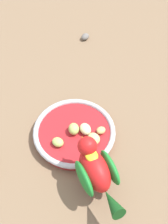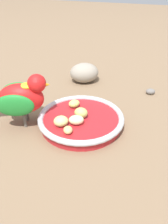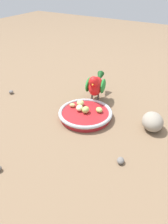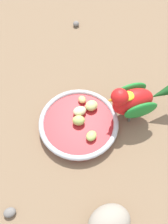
{
  "view_description": "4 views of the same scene",
  "coord_description": "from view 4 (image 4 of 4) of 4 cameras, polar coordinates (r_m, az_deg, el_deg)",
  "views": [
    {
      "loc": [
        0.04,
        0.49,
        0.77
      ],
      "look_at": [
        -0.02,
        -0.04,
        0.07
      ],
      "focal_mm": 54.26,
      "sensor_mm": 36.0,
      "label": 1
    },
    {
      "loc": [
        -0.49,
        -0.16,
        0.37
      ],
      "look_at": [
        -0.01,
        -0.02,
        0.06
      ],
      "focal_mm": 39.37,
      "sensor_mm": 36.0,
      "label": 2
    },
    {
      "loc": [
        0.4,
        -0.67,
        0.52
      ],
      "look_at": [
        0.02,
        -0.04,
        0.05
      ],
      "focal_mm": 36.25,
      "sensor_mm": 36.0,
      "label": 3
    },
    {
      "loc": [
        0.33,
        0.0,
        0.62
      ],
      "look_at": [
        -0.02,
        0.01,
        0.04
      ],
      "focal_mm": 39.76,
      "sensor_mm": 36.0,
      "label": 4
    }
  ],
  "objects": [
    {
      "name": "apple_piece_3",
      "position": [
        0.67,
        -1.42,
        -1.95
      ],
      "size": [
        0.03,
        0.03,
        0.03
      ],
      "primitive_type": "ellipsoid",
      "rotation": [
        0.0,
        0.0,
        4.72
      ],
      "color": "#B2CC66",
      "rests_on": "feeding_bowl"
    },
    {
      "name": "rock_large",
      "position": [
        0.6,
        5.57,
        -24.07
      ],
      "size": [
        0.11,
        0.12,
        0.07
      ],
      "primitive_type": "ellipsoid",
      "rotation": [
        0.0,
        0.0,
        5.15
      ],
      "color": "gray",
      "rests_on": "ground_plane"
    },
    {
      "name": "pebble_2",
      "position": [
        0.64,
        -16.93,
        -21.24
      ],
      "size": [
        0.03,
        0.03,
        0.02
      ],
      "primitive_type": "ellipsoid",
      "rotation": [
        0.0,
        0.0,
        5.05
      ],
      "color": "slate",
      "rests_on": "ground_plane"
    },
    {
      "name": "ground_plane",
      "position": [
        0.7,
        -0.55,
        -2.94
      ],
      "size": [
        4.0,
        4.0,
        0.0
      ],
      "primitive_type": "plane",
      "color": "#7A6047"
    },
    {
      "name": "feeding_bowl",
      "position": [
        0.69,
        -1.4,
        -2.72
      ],
      "size": [
        0.22,
        0.22,
        0.03
      ],
      "color": "#AD1E23",
      "rests_on": "ground_plane"
    },
    {
      "name": "pebble_1",
      "position": [
        0.96,
        -1.97,
        19.61
      ],
      "size": [
        0.03,
        0.03,
        0.02
      ],
      "primitive_type": "ellipsoid",
      "rotation": [
        0.0,
        0.0,
        2.76
      ],
      "color": "slate",
      "rests_on": "ground_plane"
    },
    {
      "name": "parrot",
      "position": [
        0.66,
        11.31,
        2.64
      ],
      "size": [
        0.11,
        0.2,
        0.14
      ],
      "rotation": [
        0.0,
        0.0,
        -1.28
      ],
      "color": "#59544C",
      "rests_on": "ground_plane"
    },
    {
      "name": "apple_piece_1",
      "position": [
        0.69,
        1.55,
        1.49
      ],
      "size": [
        0.04,
        0.05,
        0.03
      ],
      "primitive_type": "ellipsoid",
      "rotation": [
        0.0,
        0.0,
        2.06
      ],
      "color": "#C6D17A",
      "rests_on": "feeding_bowl"
    },
    {
      "name": "apple_piece_0",
      "position": [
        0.65,
        1.51,
        -5.51
      ],
      "size": [
        0.04,
        0.04,
        0.02
      ],
      "primitive_type": "ellipsoid",
      "rotation": [
        0.0,
        0.0,
        5.6
      ],
      "color": "#B2CC66",
      "rests_on": "feeding_bowl"
    },
    {
      "name": "apple_piece_2",
      "position": [
        0.68,
        -1.19,
        0.2
      ],
      "size": [
        0.04,
        0.04,
        0.02
      ],
      "primitive_type": "ellipsoid",
      "rotation": [
        0.0,
        0.0,
        1.88
      ],
      "color": "beige",
      "rests_on": "feeding_bowl"
    },
    {
      "name": "apple_piece_4",
      "position": [
        0.71,
        -0.65,
        2.87
      ],
      "size": [
        0.03,
        0.03,
        0.02
      ],
      "primitive_type": "ellipsoid",
      "rotation": [
        0.0,
        0.0,
        3.57
      ],
      "color": "tan",
      "rests_on": "feeding_bowl"
    }
  ]
}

